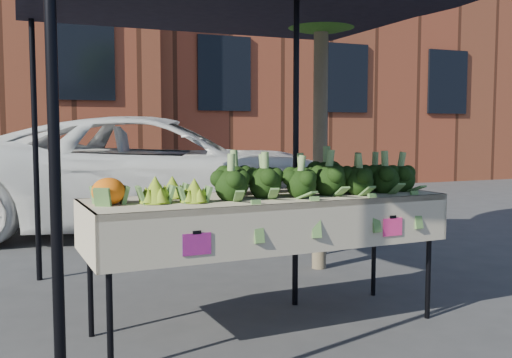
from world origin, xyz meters
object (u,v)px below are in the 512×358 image
(table, at_px, (267,262))
(vehicle, at_px, (158,22))
(canopy, at_px, (249,126))
(street_tree, at_px, (321,62))

(table, relative_size, vehicle, 0.45)
(canopy, xyz_separation_m, street_tree, (1.09, 0.90, 0.61))
(canopy, bearing_deg, vehicle, 87.64)
(table, height_order, canopy, canopy)
(table, xyz_separation_m, vehicle, (0.20, 4.04, 2.28))
(vehicle, height_order, street_tree, vehicle)
(table, distance_m, street_tree, 2.35)
(street_tree, bearing_deg, vehicle, 109.37)
(table, bearing_deg, canopy, 83.76)
(vehicle, xyz_separation_m, street_tree, (0.94, -2.68, -0.75))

